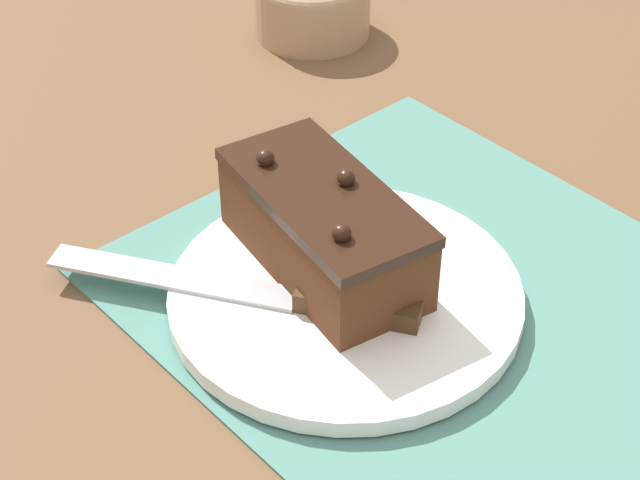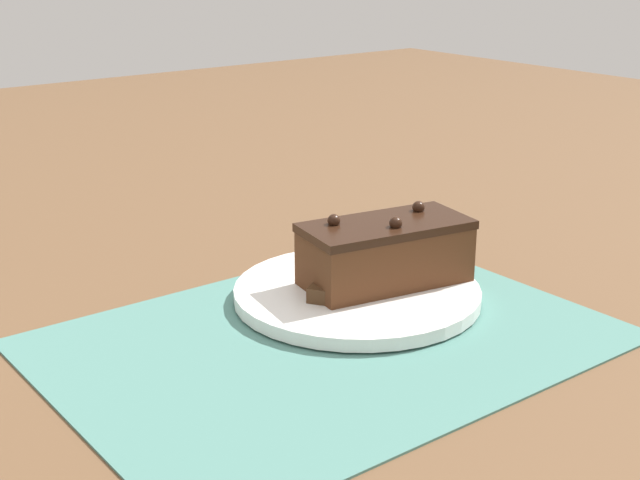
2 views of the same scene
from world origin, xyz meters
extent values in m
plane|color=brown|center=(0.00, 0.00, 0.00)|extent=(3.00, 3.00, 0.00)
cube|color=slate|center=(0.00, 0.00, 0.00)|extent=(0.46, 0.34, 0.00)
cylinder|color=white|center=(0.07, 0.05, 0.01)|extent=(0.23, 0.23, 0.01)
cube|color=#512D19|center=(0.10, 0.04, 0.04)|extent=(0.16, 0.10, 0.05)
cube|color=black|center=(0.10, 0.04, 0.07)|extent=(0.17, 0.10, 0.01)
sphere|color=black|center=(0.06, 0.07, 0.08)|extent=(0.01, 0.01, 0.01)
sphere|color=black|center=(0.10, 0.03, 0.08)|extent=(0.01, 0.01, 0.01)
sphere|color=black|center=(0.15, 0.05, 0.08)|extent=(0.01, 0.01, 0.01)
cube|color=#472D19|center=(0.05, 0.06, 0.02)|extent=(0.08, 0.06, 0.01)
cube|color=#B7BABF|center=(0.15, 0.13, 0.02)|extent=(0.15, 0.11, 0.00)
cylinder|color=tan|center=(0.37, -0.19, 0.02)|extent=(0.11, 0.11, 0.05)
camera|label=1|loc=(-0.30, 0.41, 0.47)|focal=60.00mm
camera|label=2|loc=(-0.43, -0.54, 0.33)|focal=50.00mm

